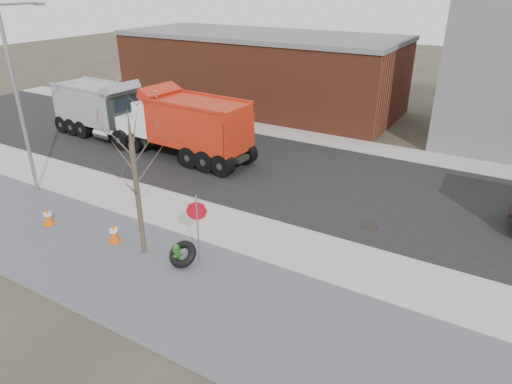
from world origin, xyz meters
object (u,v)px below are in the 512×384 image
Objects in this scene: dump_truck_red_b at (182,124)px; dump_truck_grey at (106,109)px; stop_sign at (197,218)px; fire_hydrant at (177,255)px; truck_tire at (183,254)px.

dump_truck_red_b is 6.04m from dump_truck_grey.
dump_truck_red_b reaches higher than dump_truck_grey.
dump_truck_red_b is at bearing 123.05° from stop_sign.
dump_truck_grey is (-12.25, 8.48, 1.41)m from fire_hydrant.
stop_sign is at bearing 134.42° from dump_truck_red_b.
truck_tire is at bearing 131.40° from dump_truck_red_b.
dump_truck_red_b reaches higher than fire_hydrant.
stop_sign is 15.20m from dump_truck_grey.
truck_tire is at bearing -30.96° from dump_truck_grey.
fire_hydrant is 0.30× the size of stop_sign.
stop_sign reaches higher than truck_tire.
dump_truck_grey is at bearing 139.34° from stop_sign.
stop_sign is at bearing 43.14° from truck_tire.
dump_truck_red_b is at bearing 111.01° from fire_hydrant.
dump_truck_grey is at bearing -0.62° from dump_truck_red_b.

